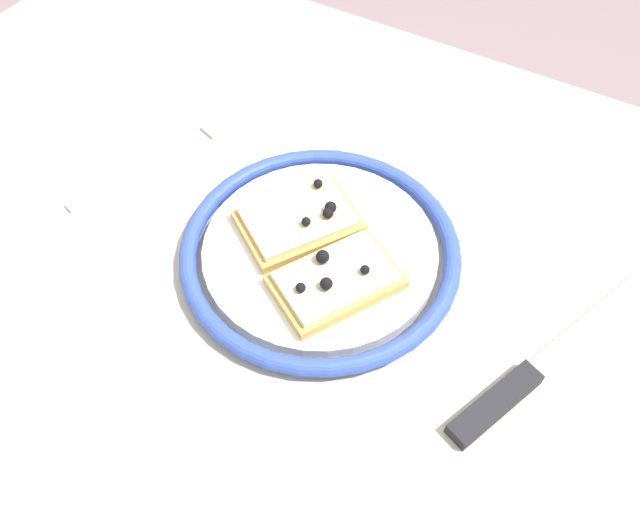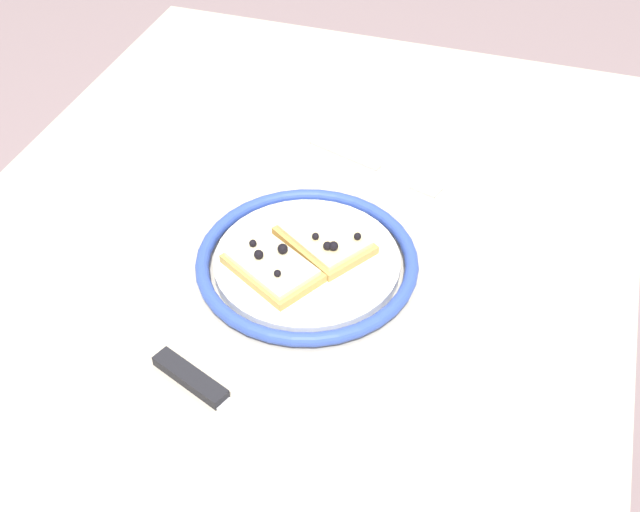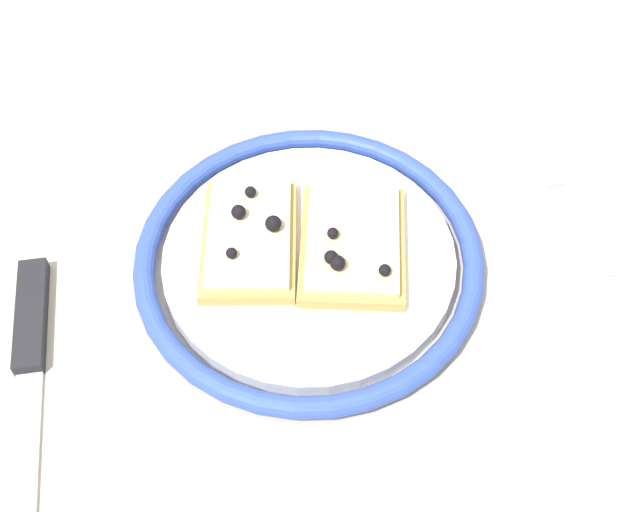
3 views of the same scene
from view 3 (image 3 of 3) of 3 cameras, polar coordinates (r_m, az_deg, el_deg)
The scene contains 6 objects.
dining_table at distance 0.72m, azimuth -3.35°, elevation -3.25°, with size 1.16×0.81×0.75m.
plate at distance 0.62m, azimuth -0.74°, elevation -0.25°, with size 0.26×0.26×0.02m.
pizza_slice_near at distance 0.61m, azimuth -4.79°, elevation 1.21°, with size 0.11×0.13×0.03m.
pizza_slice_far at distance 0.61m, azimuth 2.20°, elevation 0.81°, with size 0.12×0.13×0.03m.
knife at distance 0.61m, azimuth -19.02°, elevation -6.42°, with size 0.11×0.23×0.01m.
fork at distance 0.70m, azimuth 15.41°, elevation 5.01°, with size 0.08×0.20×0.00m.
Camera 3 is at (0.16, 0.36, 1.26)m, focal length 47.42 mm.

